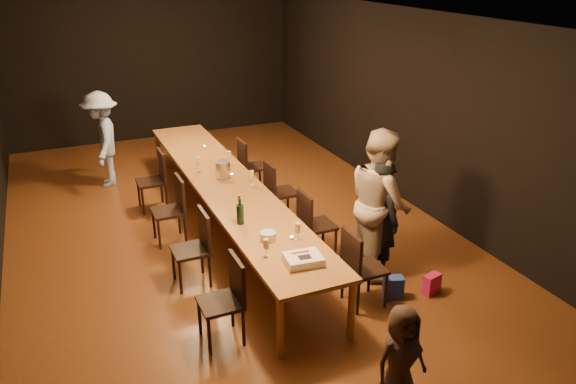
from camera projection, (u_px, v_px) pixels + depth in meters
name	position (u px, v px, depth m)	size (l,w,h in m)	color
ground	(228.00, 230.00, 8.21)	(10.00, 10.00, 0.00)	#412210
room_shell	(222.00, 89.00, 7.40)	(6.04, 10.04, 3.02)	black
table	(226.00, 185.00, 7.93)	(0.90, 6.00, 0.75)	#9C662D
chair_right_0	(365.00, 267.00, 6.31)	(0.42, 0.42, 0.93)	black
chair_right_1	(318.00, 224.00, 7.33)	(0.42, 0.42, 0.93)	black
chair_right_2	(282.00, 191.00, 8.34)	(0.42, 0.42, 0.93)	black
chair_right_3	(253.00, 166.00, 9.35)	(0.42, 0.42, 0.93)	black
chair_left_0	(220.00, 302.00, 5.69)	(0.42, 0.42, 0.93)	black
chair_left_1	(190.00, 249.00, 6.70)	(0.42, 0.42, 0.93)	black
chair_left_2	(168.00, 211.00, 7.71)	(0.42, 0.42, 0.93)	black
chair_left_3	(151.00, 181.00, 8.72)	(0.42, 0.42, 0.93)	black
woman_birthday	(383.00, 219.00, 6.83)	(0.55, 0.36, 1.50)	black
woman_tan	(380.00, 202.00, 6.84)	(0.90, 0.70, 1.85)	#BCA68D
man_blue	(103.00, 139.00, 9.53)	(1.06, 0.61, 1.64)	#8CA5D8
child	(400.00, 358.00, 4.82)	(0.50, 0.33, 1.02)	#3C2921
gift_bag_red	(432.00, 284.00, 6.62)	(0.21, 0.12, 0.25)	#D41F61
gift_bag_blue	(393.00, 288.00, 6.53)	(0.22, 0.15, 0.28)	#253DA3
birthday_cake	(303.00, 259.00, 5.82)	(0.41, 0.34, 0.09)	white
plate_stack	(268.00, 236.00, 6.29)	(0.18, 0.18, 0.10)	silver
champagne_bottle	(240.00, 210.00, 6.62)	(0.09, 0.09, 0.37)	black
ice_bucket	(223.00, 169.00, 8.05)	(0.22, 0.22, 0.24)	#BBBBC1
wineglass_0	(266.00, 248.00, 5.93)	(0.06, 0.06, 0.21)	beige
wineglass_1	(298.00, 231.00, 6.28)	(0.06, 0.06, 0.21)	beige
wineglass_2	(240.00, 216.00, 6.66)	(0.06, 0.06, 0.21)	silver
wineglass_3	(252.00, 178.00, 7.79)	(0.06, 0.06, 0.21)	beige
wineglass_4	(198.00, 164.00, 8.31)	(0.06, 0.06, 0.21)	silver
wineglass_5	(229.00, 158.00, 8.56)	(0.06, 0.06, 0.21)	silver
tealight_near	(292.00, 238.00, 6.32)	(0.05, 0.05, 0.03)	#B2B7B2
tealight_mid	(232.00, 175.00, 8.13)	(0.05, 0.05, 0.03)	#B2B7B2
tealight_far	(205.00, 147.00, 9.33)	(0.05, 0.05, 0.03)	#B2B7B2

